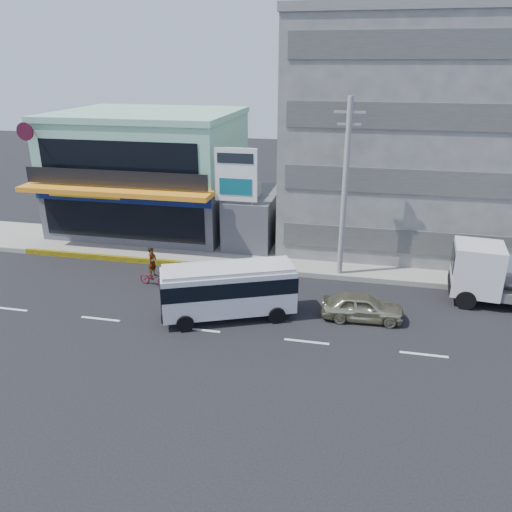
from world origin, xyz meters
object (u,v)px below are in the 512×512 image
(billboard, at_px, (236,181))
(concrete_building, at_px, (415,137))
(shop_building, at_px, (151,174))
(utility_pole_near, at_px, (345,190))
(satellite_dish, at_px, (251,196))
(sedan, at_px, (363,307))
(motorcycle_rider, at_px, (153,273))
(minibus, at_px, (228,287))

(billboard, bearing_deg, concrete_building, 28.92)
(shop_building, distance_m, utility_pole_near, 15.50)
(satellite_dish, bearing_deg, billboard, -105.52)
(shop_building, distance_m, sedan, 19.35)
(utility_pole_near, distance_m, motorcycle_rider, 11.39)
(motorcycle_rider, bearing_deg, shop_building, 112.35)
(billboard, distance_m, utility_pole_near, 6.75)
(utility_pole_near, bearing_deg, motorcycle_rider, -162.35)
(concrete_building, bearing_deg, motorcycle_rider, -142.40)
(satellite_dish, distance_m, utility_pole_near, 7.17)
(satellite_dish, relative_size, motorcycle_rider, 0.68)
(billboard, relative_size, minibus, 1.04)
(utility_pole_near, bearing_deg, concrete_building, 62.24)
(shop_building, relative_size, sedan, 3.19)
(shop_building, relative_size, minibus, 1.87)
(concrete_building, relative_size, satellite_dish, 10.67)
(concrete_building, height_order, minibus, concrete_building)
(sedan, height_order, motorcycle_rider, motorcycle_rider)
(billboard, relative_size, sedan, 1.77)
(satellite_dish, distance_m, minibus, 9.76)
(shop_building, height_order, utility_pole_near, utility_pole_near)
(billboard, bearing_deg, sedan, -39.83)
(shop_building, relative_size, concrete_building, 0.77)
(satellite_dish, height_order, motorcycle_rider, satellite_dish)
(concrete_building, bearing_deg, utility_pole_near, -117.76)
(utility_pole_near, relative_size, minibus, 1.51)
(sedan, xyz_separation_m, motorcycle_rider, (-11.36, 1.57, 0.07))
(billboard, bearing_deg, motorcycle_rider, -125.09)
(concrete_building, xyz_separation_m, billboard, (-10.50, -5.80, -2.07))
(concrete_building, relative_size, motorcycle_rider, 7.22)
(shop_building, distance_m, satellite_dish, 8.54)
(concrete_building, bearing_deg, billboard, -151.08)
(minibus, xyz_separation_m, motorcycle_rider, (-5.03, 2.72, -0.85))
(utility_pole_near, distance_m, sedan, 6.68)
(utility_pole_near, relative_size, motorcycle_rider, 4.52)
(billboard, bearing_deg, utility_pole_near, -15.48)
(utility_pole_near, bearing_deg, shop_building, 154.94)
(utility_pole_near, height_order, motorcycle_rider, utility_pole_near)
(satellite_dish, distance_m, motorcycle_rider, 8.37)
(shop_building, xyz_separation_m, billboard, (7.50, -4.75, 0.93))
(concrete_building, relative_size, minibus, 2.41)
(shop_building, xyz_separation_m, minibus, (9.03, -12.45, -2.41))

